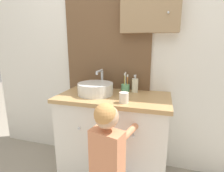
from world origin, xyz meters
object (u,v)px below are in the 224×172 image
at_px(sink_basin, 96,88).
at_px(drinking_cup, 124,98).
at_px(child_figure, 108,160).
at_px(toothbrush_holder, 125,87).
at_px(soap_dispenser, 135,85).

relative_size(sink_basin, drinking_cup, 4.47).
bearing_deg(drinking_cup, child_figure, -96.11).
bearing_deg(child_figure, drinking_cup, 83.89).
relative_size(toothbrush_holder, child_figure, 0.20).
bearing_deg(soap_dispenser, drinking_cup, -95.90).
relative_size(sink_basin, toothbrush_holder, 2.00).
distance_m(sink_basin, child_figure, 0.67).
xyz_separation_m(sink_basin, drinking_cup, (0.31, -0.17, -0.01)).
height_order(sink_basin, child_figure, sink_basin).
bearing_deg(toothbrush_holder, child_figure, -87.88).
xyz_separation_m(toothbrush_holder, soap_dispenser, (0.10, -0.01, 0.03)).
height_order(toothbrush_holder, child_figure, toothbrush_holder).
bearing_deg(sink_basin, drinking_cup, -29.67).
bearing_deg(toothbrush_holder, drinking_cup, -80.29).
height_order(toothbrush_holder, drinking_cup, toothbrush_holder).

